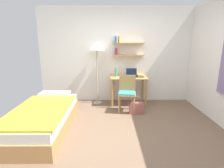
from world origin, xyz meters
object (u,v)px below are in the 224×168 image
desk (128,82)px  laptop (132,75)px  standing_lamp (97,49)px  book_stack (140,76)px  desk_chair (127,91)px  water_bottle (116,72)px  bed (44,118)px  handbag (136,108)px

desk → laptop: (0.08, 0.03, 0.21)m
standing_lamp → laptop: bearing=-0.8°
laptop → book_stack: (0.23, -0.06, -0.02)m
desk_chair → book_stack: 0.69m
water_bottle → desk_chair: bearing=-65.0°
desk_chair → water_bottle: water_bottle is taller
standing_lamp → water_bottle: bearing=-0.2°
desk_chair → book_stack: (0.40, 0.48, 0.30)m
bed → water_bottle: (1.44, 1.52, 0.64)m
desk_chair → laptop: laptop is taller
desk → laptop: bearing=21.1°
water_bottle → book_stack: water_bottle is taller
bed → book_stack: bearing=34.7°
book_stack → laptop: bearing=165.7°
bed → laptop: laptop is taller
laptop → book_stack: bearing=-14.3°
bed → laptop: bearing=39.1°
desk → water_bottle: water_bottle is taller
bed → book_stack: book_stack is taller
desk_chair → book_stack: bearing=50.3°
desk → standing_lamp: size_ratio=0.58×
desk_chair → laptop: (0.16, 0.54, 0.32)m
water_bottle → standing_lamp: bearing=179.8°
standing_lamp → laptop: standing_lamp is taller
desk → standing_lamp: standing_lamp is taller
desk_chair → handbag: desk_chair is taller
desk → book_stack: size_ratio=4.33×
water_bottle → book_stack: bearing=-6.2°
bed → desk_chair: size_ratio=2.23×
handbag → standing_lamp: bearing=142.8°
handbag → water_bottle: bearing=122.2°
laptop → handbag: (0.05, -0.73, -0.66)m
desk → book_stack: bearing=-5.0°
standing_lamp → bed: bearing=-121.4°
laptop → water_bottle: size_ratio=1.26×
handbag → bed: bearing=-157.7°
water_bottle → handbag: (0.47, -0.74, -0.73)m
desk_chair → handbag: size_ratio=2.00×
book_stack → standing_lamp: bearing=176.4°
laptop → desk_chair: bearing=-106.8°
water_bottle → handbag: size_ratio=0.54×
desk → handbag: 0.84m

